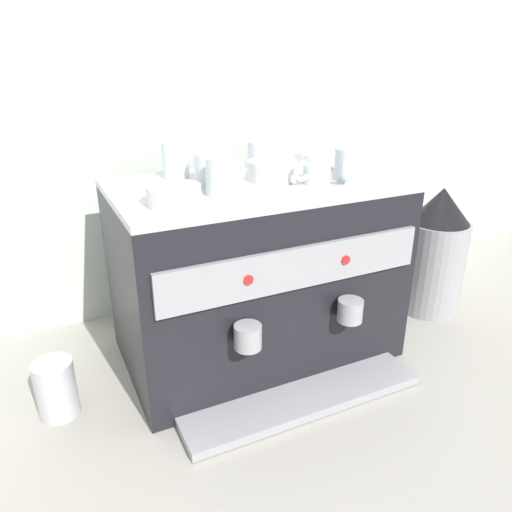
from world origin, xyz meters
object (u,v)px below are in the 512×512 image
at_px(ceramic_cup_3, 264,155).
at_px(ceramic_cup_4, 214,168).
at_px(ceramic_cup_5, 176,159).
at_px(ceramic_bowl_1, 273,171).
at_px(ceramic_cup_0, 224,176).
at_px(ceramic_bowl_2, 174,196).
at_px(espresso_machine, 257,272).
at_px(ceramic_cup_1, 316,169).
at_px(milk_pitcher, 56,388).
at_px(ceramic_cup_2, 352,164).
at_px(coffee_grinder, 435,252).
at_px(ceramic_bowl_0, 318,159).

distance_m(ceramic_cup_3, ceramic_cup_4, 0.20).
distance_m(ceramic_cup_5, ceramic_bowl_1, 0.23).
relative_size(ceramic_cup_0, ceramic_cup_5, 1.04).
xyz_separation_m(ceramic_cup_4, ceramic_bowl_2, (-0.13, -0.12, -0.02)).
bearing_deg(ceramic_cup_0, ceramic_cup_5, 103.43).
distance_m(espresso_machine, ceramic_cup_3, 0.30).
distance_m(espresso_machine, ceramic_cup_1, 0.29).
xyz_separation_m(ceramic_cup_0, milk_pitcher, (-0.38, 0.02, -0.42)).
distance_m(ceramic_cup_5, ceramic_bowl_2, 0.23).
xyz_separation_m(ceramic_bowl_1, ceramic_bowl_2, (-0.26, -0.09, -0.00)).
xyz_separation_m(espresso_machine, milk_pitcher, (-0.49, -0.04, -0.16)).
bearing_deg(ceramic_bowl_2, milk_pitcher, 168.56).
bearing_deg(ceramic_cup_1, ceramic_cup_0, 178.22).
height_order(ceramic_cup_2, ceramic_cup_4, ceramic_cup_2).
distance_m(ceramic_cup_1, ceramic_bowl_2, 0.33).
xyz_separation_m(ceramic_cup_2, ceramic_bowl_1, (-0.16, 0.07, -0.02)).
distance_m(ceramic_cup_0, ceramic_bowl_2, 0.12).
xyz_separation_m(ceramic_bowl_1, coffee_grinder, (0.52, -0.02, -0.28)).
distance_m(ceramic_cup_4, ceramic_bowl_1, 0.14).
xyz_separation_m(ceramic_cup_0, ceramic_cup_5, (-0.04, 0.19, 0.00)).
bearing_deg(ceramic_cup_2, ceramic_cup_5, 150.76).
distance_m(ceramic_cup_0, ceramic_cup_1, 0.22).
bearing_deg(ceramic_cup_3, ceramic_cup_4, -151.03).
bearing_deg(ceramic_bowl_0, espresso_machine, -156.83).
distance_m(ceramic_cup_3, ceramic_bowl_2, 0.37).
height_order(ceramic_bowl_2, milk_pitcher, ceramic_bowl_2).
bearing_deg(ceramic_bowl_0, ceramic_cup_5, 175.11).
distance_m(ceramic_cup_0, ceramic_bowl_1, 0.16).
height_order(ceramic_cup_1, ceramic_cup_5, ceramic_cup_5).
xyz_separation_m(ceramic_cup_0, ceramic_bowl_0, (0.32, 0.15, -0.02)).
height_order(ceramic_cup_2, ceramic_cup_3, ceramic_cup_2).
bearing_deg(ceramic_cup_3, coffee_grinder, -16.79).
relative_size(espresso_machine, ceramic_cup_5, 6.59).
xyz_separation_m(ceramic_cup_0, ceramic_cup_4, (0.01, 0.09, -0.00)).
bearing_deg(ceramic_cup_5, espresso_machine, -40.56).
bearing_deg(ceramic_cup_5, ceramic_cup_3, -0.03).
height_order(ceramic_bowl_0, coffee_grinder, ceramic_bowl_0).
bearing_deg(ceramic_cup_4, ceramic_cup_1, -25.73).
height_order(ceramic_cup_3, ceramic_bowl_1, ceramic_cup_3).
relative_size(ceramic_cup_5, milk_pitcher, 0.77).
xyz_separation_m(ceramic_bowl_1, milk_pitcher, (-0.53, -0.04, -0.40)).
distance_m(ceramic_cup_5, coffee_grinder, 0.79).
height_order(ceramic_cup_4, ceramic_bowl_2, ceramic_cup_4).
distance_m(ceramic_cup_0, ceramic_cup_2, 0.31).
height_order(ceramic_cup_1, coffee_grinder, ceramic_cup_1).
bearing_deg(milk_pitcher, coffee_grinder, 1.04).
relative_size(ceramic_bowl_0, ceramic_bowl_2, 1.13).
distance_m(ceramic_cup_1, ceramic_cup_5, 0.32).
xyz_separation_m(ceramic_cup_1, ceramic_bowl_2, (-0.33, -0.03, -0.01)).
distance_m(espresso_machine, coffee_grinder, 0.56).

